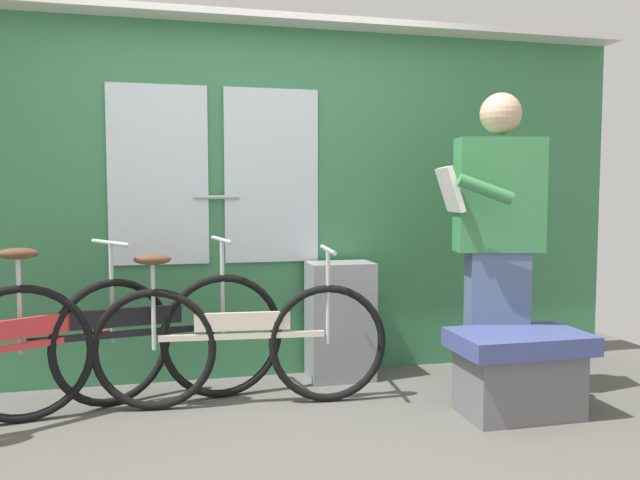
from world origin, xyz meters
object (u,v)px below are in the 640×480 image
(bicycle_near_door, at_px, (126,340))
(passenger_reading_newspaper, at_px, (497,239))
(trash_bin_by_wall, at_px, (340,321))
(bicycle_leaning_behind, at_px, (12,355))
(bicycle_by_pole, at_px, (241,342))
(bench_seat_corner, at_px, (519,371))

(bicycle_near_door, xyz_separation_m, passenger_reading_newspaper, (2.05, -0.30, 0.54))
(bicycle_near_door, bearing_deg, trash_bin_by_wall, 3.27)
(bicycle_near_door, distance_m, bicycle_leaning_behind, 0.56)
(bicycle_by_pole, xyz_separation_m, passenger_reading_newspaper, (1.43, -0.21, 0.56))
(bicycle_by_pole, relative_size, bench_seat_corner, 2.33)
(passenger_reading_newspaper, xyz_separation_m, trash_bin_by_wall, (-0.76, 0.59, -0.55))
(trash_bin_by_wall, xyz_separation_m, bench_seat_corner, (0.75, -0.87, -0.13))
(bicycle_leaning_behind, xyz_separation_m, bench_seat_corner, (2.57, -0.40, -0.14))
(bicycle_leaning_behind, distance_m, trash_bin_by_wall, 1.88)
(bicycle_near_door, xyz_separation_m, bench_seat_corner, (2.04, -0.58, -0.14))
(bicycle_near_door, relative_size, bicycle_by_pole, 1.08)
(bicycle_by_pole, distance_m, bench_seat_corner, 1.51)
(passenger_reading_newspaper, bearing_deg, trash_bin_by_wall, -25.37)
(bicycle_leaning_behind, height_order, passenger_reading_newspaper, passenger_reading_newspaper)
(bicycle_near_door, xyz_separation_m, bicycle_leaning_behind, (-0.53, -0.18, -0.00))
(passenger_reading_newspaper, height_order, trash_bin_by_wall, passenger_reading_newspaper)
(passenger_reading_newspaper, bearing_deg, bench_seat_corner, 100.37)
(bench_seat_corner, bearing_deg, bicycle_by_pole, 161.02)
(bicycle_by_pole, bearing_deg, bicycle_leaning_behind, -170.53)
(bicycle_near_door, distance_m, bicycle_by_pole, 0.62)
(bicycle_leaning_behind, relative_size, trash_bin_by_wall, 2.05)
(passenger_reading_newspaper, bearing_deg, bicycle_leaning_behind, 9.67)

